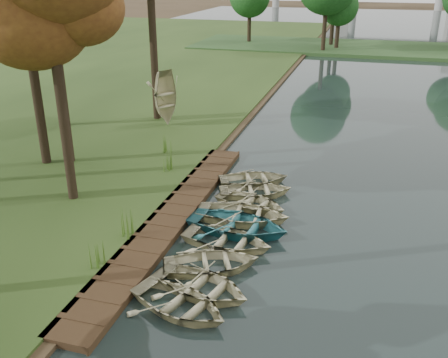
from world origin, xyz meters
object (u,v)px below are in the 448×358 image
(rowboat_0, at_px, (179,301))
(stored_rowboat, at_px, (167,119))
(rowboat_1, at_px, (201,284))
(boardwalk, at_px, (172,217))
(rowboat_2, at_px, (212,261))

(rowboat_0, bearing_deg, stored_rowboat, 42.40)
(rowboat_1, xyz_separation_m, stored_rowboat, (-7.77, 16.16, 0.27))
(boardwalk, height_order, rowboat_1, rowboat_1)
(rowboat_0, distance_m, rowboat_2, 2.42)
(stored_rowboat, bearing_deg, rowboat_1, -126.84)
(rowboat_0, relative_size, rowboat_2, 0.99)
(boardwalk, distance_m, rowboat_2, 4.15)
(rowboat_2, bearing_deg, rowboat_0, 148.89)
(rowboat_0, xyz_separation_m, rowboat_1, (0.34, 1.05, 0.00))
(rowboat_0, relative_size, rowboat_1, 0.99)
(rowboat_2, xyz_separation_m, stored_rowboat, (-7.70, 14.80, 0.27))
(rowboat_2, height_order, stored_rowboat, stored_rowboat)
(rowboat_0, height_order, rowboat_1, rowboat_1)
(rowboat_0, xyz_separation_m, rowboat_2, (0.27, 2.41, 0.00))
(boardwalk, distance_m, stored_rowboat, 12.70)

